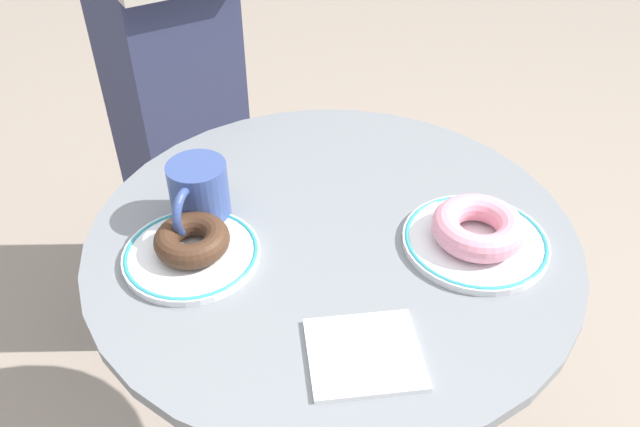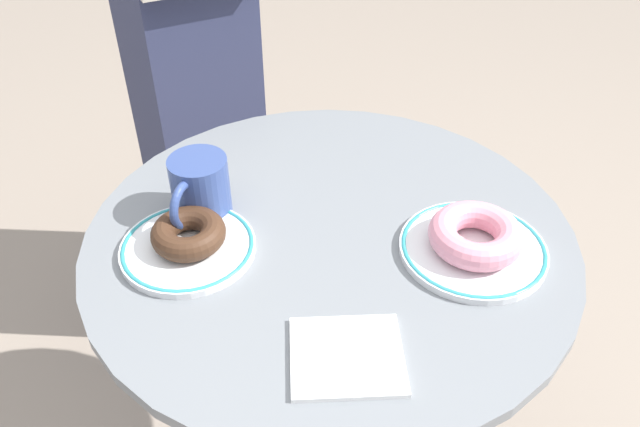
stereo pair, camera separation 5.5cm
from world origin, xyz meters
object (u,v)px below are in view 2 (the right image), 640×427
at_px(cafe_table, 330,327).
at_px(donut_chocolate, 190,233).
at_px(plate_left, 189,247).
at_px(donut_pink_frosted, 477,235).
at_px(coffee_mug, 200,188).
at_px(paper_napkin, 348,356).
at_px(plate_right, 474,249).

height_order(cafe_table, donut_chocolate, donut_chocolate).
distance_m(plate_left, donut_pink_frosted, 0.38).
relative_size(donut_pink_frosted, coffee_mug, 1.03).
xyz_separation_m(cafe_table, donut_pink_frosted, (0.19, -0.04, 0.23)).
bearing_deg(paper_napkin, coffee_mug, 127.52).
height_order(donut_chocolate, donut_pink_frosted, donut_pink_frosted).
relative_size(donut_chocolate, coffee_mug, 0.82).
distance_m(donut_chocolate, coffee_mug, 0.08).
bearing_deg(plate_right, donut_chocolate, 179.12).
distance_m(plate_left, coffee_mug, 0.09).
relative_size(cafe_table, donut_pink_frosted, 5.73).
xyz_separation_m(cafe_table, paper_napkin, (0.02, -0.22, 0.20)).
relative_size(cafe_table, plate_right, 3.64).
distance_m(plate_right, coffee_mug, 0.39).
relative_size(donut_chocolate, paper_napkin, 0.78).
bearing_deg(donut_pink_frosted, coffee_mug, 167.34).
xyz_separation_m(donut_pink_frosted, paper_napkin, (-0.17, -0.18, -0.03)).
distance_m(plate_right, paper_napkin, 0.25).
xyz_separation_m(cafe_table, donut_chocolate, (-0.19, -0.03, 0.23)).
bearing_deg(cafe_table, paper_napkin, -85.64).
xyz_separation_m(paper_napkin, coffee_mug, (-0.20, 0.26, 0.04)).
xyz_separation_m(cafe_table, plate_left, (-0.19, -0.04, 0.20)).
bearing_deg(plate_left, coffee_mug, 84.70).
bearing_deg(plate_right, donut_pink_frosted, -14.04).
xyz_separation_m(plate_right, donut_chocolate, (-0.38, 0.01, 0.02)).
distance_m(cafe_table, donut_chocolate, 0.30).
xyz_separation_m(plate_left, plate_right, (0.38, -0.00, 0.00)).
bearing_deg(plate_right, paper_napkin, -134.69).
bearing_deg(coffee_mug, donut_chocolate, -93.29).
distance_m(cafe_table, coffee_mug, 0.31).
distance_m(cafe_table, donut_pink_frosted, 0.30).
bearing_deg(donut_chocolate, donut_pink_frosted, -0.88).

